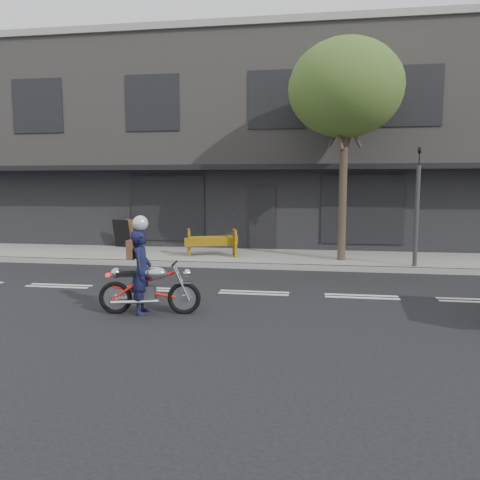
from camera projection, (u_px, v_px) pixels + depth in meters
name	position (u px, v px, depth m)	size (l,w,h in m)	color
ground	(254.00, 293.00, 10.69)	(80.00, 80.00, 0.00)	black
sidewalk	(272.00, 258.00, 15.29)	(32.00, 3.20, 0.15)	gray
kerb	(267.00, 266.00, 13.72)	(32.00, 0.20, 0.15)	gray
building_main	(285.00, 151.00, 21.31)	(26.00, 10.00, 8.00)	slate
street_tree	(345.00, 89.00, 13.85)	(3.40, 3.40, 6.74)	#382B21
traffic_light_pole	(417.00, 214.00, 13.15)	(0.12, 0.12, 3.50)	#2D2D30
motorcycle	(150.00, 287.00, 8.94)	(1.96, 0.57, 1.01)	black
rider	(142.00, 272.00, 8.92)	(0.59, 0.39, 1.62)	black
construction_barrier	(210.00, 243.00, 14.96)	(1.63, 0.65, 0.91)	#FFB80D
sandwich_board	(122.00, 233.00, 17.26)	(0.65, 0.43, 1.03)	black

